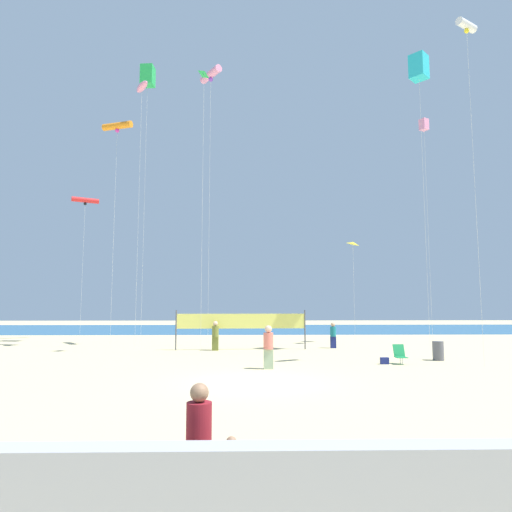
{
  "coord_description": "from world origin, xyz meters",
  "views": [
    {
      "loc": [
        -0.36,
        -16.35,
        2.77
      ],
      "look_at": [
        0.29,
        11.29,
        5.73
      ],
      "focal_mm": 31.59,
      "sensor_mm": 36.0,
      "label": 1
    }
  ],
  "objects": [
    {
      "name": "kite_red_tube",
      "position": [
        -13.4,
        19.8,
        11.13
      ],
      "size": [
        2.06,
        1.27,
        11.37
      ],
      "color": "silver",
      "rests_on": "ground"
    },
    {
      "name": "kite_pink_tube",
      "position": [
        -2.82,
        13.55,
        18.65
      ],
      "size": [
        1.66,
        2.06,
        18.97
      ],
      "color": "silver",
      "rests_on": "ground"
    },
    {
      "name": "kite_green_diamond",
      "position": [
        -2.78,
        8.74,
        15.76
      ],
      "size": [
        0.67,
        0.67,
        16.39
      ],
      "color": "silver",
      "rests_on": "ground"
    },
    {
      "name": "ocean_band",
      "position": [
        0.0,
        34.59,
        0.0
      ],
      "size": [
        120.0,
        20.0,
        0.01
      ],
      "primitive_type": "cube",
      "color": "#28608C",
      "rests_on": "ground"
    },
    {
      "name": "toddler_figure",
      "position": [
        -0.56,
        -9.7,
        0.48
      ],
      "size": [
        0.2,
        0.2,
        0.89
      ],
      "rotation": [
        0.0,
        0.0,
        0.55
      ],
      "color": "#99B28C",
      "rests_on": "ground"
    },
    {
      "name": "beachgoer_teal_shirt",
      "position": [
        5.2,
        12.36,
        0.86
      ],
      "size": [
        0.37,
        0.37,
        1.6
      ],
      "rotation": [
        0.0,
        0.0,
        4.93
      ],
      "color": "navy",
      "rests_on": "ground"
    },
    {
      "name": "volleyball_net",
      "position": [
        -0.62,
        11.51,
        1.63
      ],
      "size": [
        7.97,
        0.46,
        2.4
      ],
      "color": "#4C4C51",
      "rests_on": "ground"
    },
    {
      "name": "kite_white_tube",
      "position": [
        10.31,
        3.86,
        16.1
      ],
      "size": [
        1.27,
        0.99,
        16.4
      ],
      "color": "silver",
      "rests_on": "ground"
    },
    {
      "name": "mother_figure",
      "position": [
        -1.03,
        -9.62,
        0.87
      ],
      "size": [
        0.37,
        0.37,
        1.63
      ],
      "rotation": [
        0.0,
        0.0,
        0.23
      ],
      "color": "navy",
      "rests_on": "ground"
    },
    {
      "name": "kite_green_box",
      "position": [
        -7.67,
        15.66,
        19.63
      ],
      "size": [
        1.0,
        1.0,
        20.39
      ],
      "color": "silver",
      "rests_on": "ground"
    },
    {
      "name": "beachgoer_coral_shirt",
      "position": [
        0.63,
        3.29,
        0.99
      ],
      "size": [
        0.42,
        0.42,
        1.85
      ],
      "rotation": [
        0.0,
        0.0,
        5.3
      ],
      "color": "#99B28C",
      "rests_on": "ground"
    },
    {
      "name": "kite_yellow_diamond",
      "position": [
        7.24,
        14.93,
        7.0
      ],
      "size": [
        0.88,
        0.87,
        7.21
      ],
      "color": "silver",
      "rests_on": "ground"
    },
    {
      "name": "ground_plane",
      "position": [
        0.0,
        0.0,
        0.0
      ],
      "size": [
        120.0,
        120.0,
        0.0
      ],
      "primitive_type": "plane",
      "color": "#D1BC89"
    },
    {
      "name": "boardwalk_ledge",
      "position": [
        0.0,
        -10.71,
        0.54
      ],
      "size": [
        28.0,
        0.44,
        1.07
      ],
      "primitive_type": "cube",
      "color": "#A8A8AD",
      "rests_on": "ground"
    },
    {
      "name": "kite_orange_tube",
      "position": [
        -9.09,
        13.27,
        14.76
      ],
      "size": [
        2.19,
        1.11,
        15.03
      ],
      "color": "silver",
      "rests_on": "ground"
    },
    {
      "name": "folding_beach_chair",
      "position": [
        6.84,
        4.79,
        0.47
      ],
      "size": [
        0.52,
        0.65,
        0.89
      ],
      "rotation": [
        0.0,
        0.0,
        -0.15
      ],
      "color": "#1E8C4C",
      "rests_on": "ground"
    },
    {
      "name": "beachgoer_olive_shirt",
      "position": [
        -2.17,
        11.07,
        0.93
      ],
      "size": [
        0.4,
        0.4,
        1.75
      ],
      "rotation": [
        0.0,
        0.0,
        1.08
      ],
      "color": "olive",
      "rests_on": "ground"
    },
    {
      "name": "kite_pink_box",
      "position": [
        12.69,
        15.09,
        15.77
      ],
      "size": [
        0.7,
        0.7,
        16.26
      ],
      "color": "silver",
      "rests_on": "ground"
    },
    {
      "name": "trash_barrel",
      "position": [
        9.19,
        6.05,
        0.47
      ],
      "size": [
        0.54,
        0.54,
        0.94
      ],
      "primitive_type": "cylinder",
      "color": "#595960",
      "rests_on": "ground"
    },
    {
      "name": "beach_handbag",
      "position": [
        6.09,
        4.72,
        0.15
      ],
      "size": [
        0.38,
        0.19,
        0.31
      ],
      "primitive_type": "cube",
      "color": "navy",
      "rests_on": "ground"
    },
    {
      "name": "kite_pink_inflatable",
      "position": [
        -7.25,
        12.24,
        17.02
      ],
      "size": [
        1.22,
        1.33,
        17.45
      ],
      "color": "silver",
      "rests_on": "ground"
    },
    {
      "name": "kite_cyan_box",
      "position": [
        10.3,
        9.75,
        17.3
      ],
      "size": [
        1.33,
        1.33,
        18.07
      ],
      "color": "silver",
      "rests_on": "ground"
    }
  ]
}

